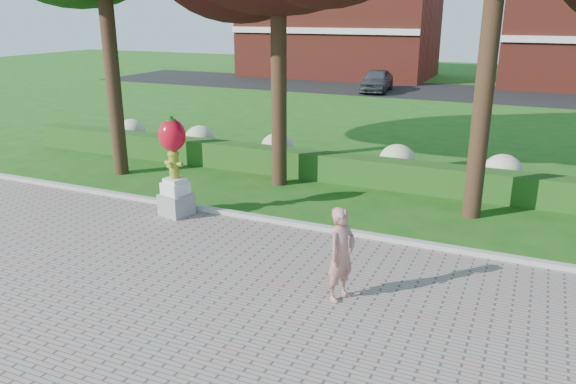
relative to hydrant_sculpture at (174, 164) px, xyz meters
name	(u,v)px	position (x,y,z in m)	size (l,w,h in m)	color
ground	(241,282)	(3.17, -2.50, -1.34)	(100.00, 100.00, 0.00)	#195415
curb	(302,225)	(3.17, 0.50, -1.27)	(40.00, 0.18, 0.15)	#ADADA5
lawn_hedge	(355,170)	(3.17, 4.50, -0.94)	(24.00, 0.70, 0.80)	#174D16
hydrangea_row	(383,159)	(3.74, 5.50, -0.79)	(20.10, 1.10, 0.99)	#C2C294
street	(458,92)	(3.17, 25.50, -1.33)	(50.00, 8.00, 0.02)	black
building_left	(339,29)	(-6.83, 31.50, 2.16)	(14.00, 8.00, 7.00)	maroon
hydrant_sculpture	(174,164)	(0.00, 0.00, 0.00)	(0.80, 0.80, 2.46)	gray
woman	(341,254)	(5.10, -2.37, -0.46)	(0.61, 0.40, 1.68)	#B27366
parked_car	(377,80)	(-1.58, 23.73, -0.63)	(1.64, 4.08, 1.39)	#3C3F43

